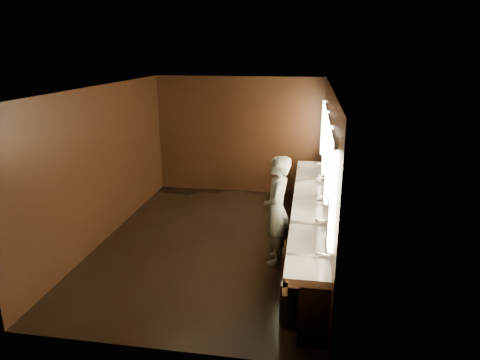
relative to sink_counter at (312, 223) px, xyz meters
name	(u,v)px	position (x,y,z in m)	size (l,w,h in m)	color
floor	(213,241)	(-1.79, 0.00, -0.50)	(6.00, 6.00, 0.00)	black
ceiling	(209,87)	(-1.79, 0.00, 2.30)	(4.00, 6.00, 0.02)	#2D2D2B
wall_back	(239,136)	(-1.79, 3.00, 0.90)	(4.00, 0.02, 2.80)	black
wall_front	(149,241)	(-1.79, -3.00, 0.90)	(4.00, 0.02, 2.80)	black
wall_left	(104,164)	(-3.79, 0.00, 0.90)	(0.02, 6.00, 2.80)	black
wall_right	(327,174)	(0.21, 0.00, 0.90)	(0.02, 6.00, 2.80)	black
sink_counter	(312,223)	(0.00, 0.00, 0.00)	(0.55, 5.40, 1.01)	black
mirror_band	(327,153)	(0.19, 0.00, 1.25)	(0.06, 5.03, 1.15)	#FFE6B2
person	(277,210)	(-0.58, -0.55, 0.41)	(0.66, 0.43, 1.81)	#8CC2D0
trash_bin	(294,303)	(-0.22, -2.21, -0.21)	(0.36, 0.36, 0.57)	black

